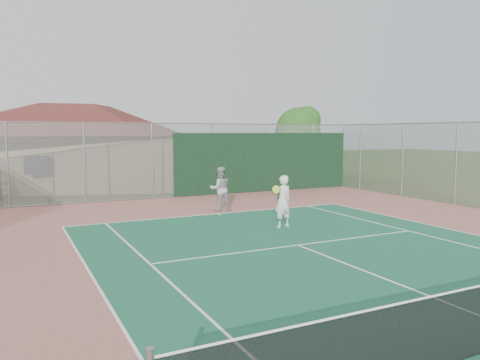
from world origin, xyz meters
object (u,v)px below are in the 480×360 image
object	(u,v)px
clubhouse	(78,138)
tree	(299,131)
player_white_front	(283,202)
player_grey_back	(220,189)

from	to	relation	value
clubhouse	tree	world-z (taller)	clubhouse
player_white_front	tree	bearing A→B (deg)	-128.88
clubhouse	player_grey_back	distance (m)	12.02
tree	player_grey_back	distance (m)	13.38
player_white_front	player_grey_back	xyz separation A→B (m)	(-0.48, 3.87, 0.01)
player_white_front	player_grey_back	bearing A→B (deg)	-86.24
player_white_front	player_grey_back	world-z (taller)	player_grey_back
clubhouse	tree	distance (m)	13.61
clubhouse	player_grey_back	bearing A→B (deg)	-54.10
tree	player_grey_back	bearing A→B (deg)	-137.07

